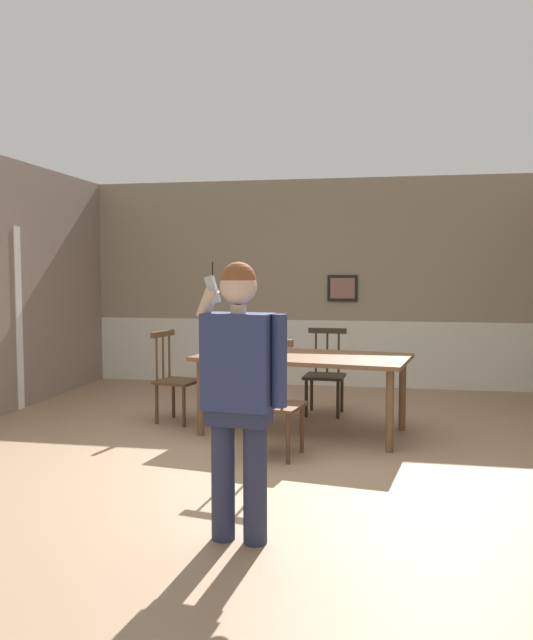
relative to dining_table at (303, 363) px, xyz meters
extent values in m
plane|color=#9E7F60|center=(-0.10, -0.88, -0.70)|extent=(8.02, 8.02, 0.00)
cube|color=gray|center=(-0.10, 2.76, 1.19)|extent=(6.65, 0.12, 1.94)
cube|color=silver|center=(-0.10, 2.77, -0.24)|extent=(6.65, 0.14, 0.91)
cube|color=silver|center=(-0.10, 2.74, 0.22)|extent=(6.65, 0.05, 0.06)
cube|color=black|center=(0.19, 2.69, 0.67)|extent=(0.41, 0.03, 0.36)
cube|color=#8F6459|center=(0.19, 2.67, 0.67)|extent=(0.33, 0.01, 0.28)
cube|color=white|center=(-3.38, 0.51, 0.35)|extent=(0.06, 0.12, 2.10)
cube|color=brown|center=(0.00, 0.00, 0.06)|extent=(2.16, 1.33, 0.04)
cylinder|color=brown|center=(-0.96, -0.28, -0.33)|extent=(0.07, 0.07, 0.73)
cylinder|color=brown|center=(0.84, -0.55, -0.33)|extent=(0.07, 0.07, 0.73)
cylinder|color=brown|center=(-0.84, 0.55, -0.33)|extent=(0.07, 0.07, 0.73)
cylinder|color=brown|center=(0.96, 0.28, -0.33)|extent=(0.07, 0.07, 0.73)
cube|color=#513823|center=(-1.35, 0.20, -0.26)|extent=(0.49, 0.49, 0.03)
cube|color=#513823|center=(-1.53, 0.24, 0.24)|extent=(0.13, 0.41, 0.06)
cylinder|color=#513823|center=(-1.50, 0.36, 0.01)|extent=(0.02, 0.02, 0.51)
cylinder|color=#513823|center=(-1.53, 0.24, 0.01)|extent=(0.02, 0.02, 0.51)
cylinder|color=#513823|center=(-1.55, 0.12, 0.01)|extent=(0.02, 0.02, 0.51)
cylinder|color=#513823|center=(-1.15, 0.32, -0.49)|extent=(0.04, 0.04, 0.42)
cylinder|color=#513823|center=(-1.23, 0.00, -0.49)|extent=(0.04, 0.04, 0.42)
cylinder|color=#513823|center=(-1.47, 0.40, -0.49)|extent=(0.04, 0.04, 0.42)
cylinder|color=#513823|center=(-1.54, 0.08, -0.49)|extent=(0.04, 0.04, 0.42)
cube|color=#2D2319|center=(0.13, 0.86, -0.27)|extent=(0.45, 0.45, 0.03)
cube|color=#2D2319|center=(0.14, 1.06, 0.22)|extent=(0.43, 0.06, 0.06)
cylinder|color=#2D2319|center=(0.27, 1.05, 0.00)|extent=(0.02, 0.02, 0.51)
cylinder|color=#2D2319|center=(0.14, 1.06, 0.00)|extent=(0.02, 0.02, 0.51)
cylinder|color=#2D2319|center=(0.01, 1.06, 0.00)|extent=(0.02, 0.02, 0.51)
cylinder|color=#2D2319|center=(0.29, 0.68, -0.49)|extent=(0.04, 0.04, 0.41)
cylinder|color=#2D2319|center=(-0.05, 0.70, -0.49)|extent=(0.04, 0.04, 0.41)
cylinder|color=#2D2319|center=(0.31, 1.02, -0.49)|extent=(0.04, 0.04, 0.41)
cylinder|color=#2D2319|center=(-0.04, 1.04, -0.49)|extent=(0.04, 0.04, 0.41)
cube|color=#513823|center=(-0.13, -0.86, -0.26)|extent=(0.53, 0.53, 0.03)
cube|color=#513823|center=(-0.17, -1.07, 0.31)|extent=(0.46, 0.12, 0.06)
cylinder|color=#513823|center=(-0.30, -1.04, 0.05)|extent=(0.02, 0.02, 0.58)
cylinder|color=#513823|center=(-0.17, -1.07, 0.05)|extent=(0.02, 0.02, 0.58)
cylinder|color=#513823|center=(-0.03, -1.09, 0.05)|extent=(0.02, 0.02, 0.58)
cylinder|color=#513823|center=(-0.27, -0.65, -0.48)|extent=(0.04, 0.04, 0.42)
cylinder|color=#513823|center=(0.09, -0.71, -0.48)|extent=(0.04, 0.04, 0.42)
cylinder|color=#513823|center=(-0.34, -1.01, -0.48)|extent=(0.04, 0.04, 0.42)
cylinder|color=#513823|center=(0.02, -1.07, -0.48)|extent=(0.04, 0.04, 0.42)
cylinder|color=#282E49|center=(0.07, -2.67, -0.30)|extent=(0.14, 0.14, 0.79)
cylinder|color=#282E49|center=(-0.13, -2.64, -0.30)|extent=(0.14, 0.14, 0.79)
cube|color=#282E49|center=(-0.03, -2.66, 0.06)|extent=(0.38, 0.24, 0.12)
cube|color=navy|center=(-0.03, -2.66, 0.37)|extent=(0.42, 0.27, 0.56)
cylinder|color=navy|center=(0.22, -2.68, 0.39)|extent=(0.09, 0.09, 0.53)
cylinder|color=beige|center=(-0.21, -2.65, 0.71)|extent=(0.17, 0.14, 0.19)
cylinder|color=beige|center=(-0.03, -2.66, 0.68)|extent=(0.09, 0.09, 0.05)
sphere|color=beige|center=(-0.03, -2.66, 0.81)|extent=(0.21, 0.21, 0.21)
sphere|color=brown|center=(-0.03, -2.66, 0.85)|extent=(0.20, 0.20, 0.20)
cube|color=#B7B7BC|center=(-0.18, -2.67, 0.79)|extent=(0.10, 0.05, 0.17)
cylinder|color=black|center=(-0.18, -2.67, 0.91)|extent=(0.01, 0.01, 0.08)
camera|label=1|loc=(0.83, -6.31, 0.89)|focal=36.71mm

